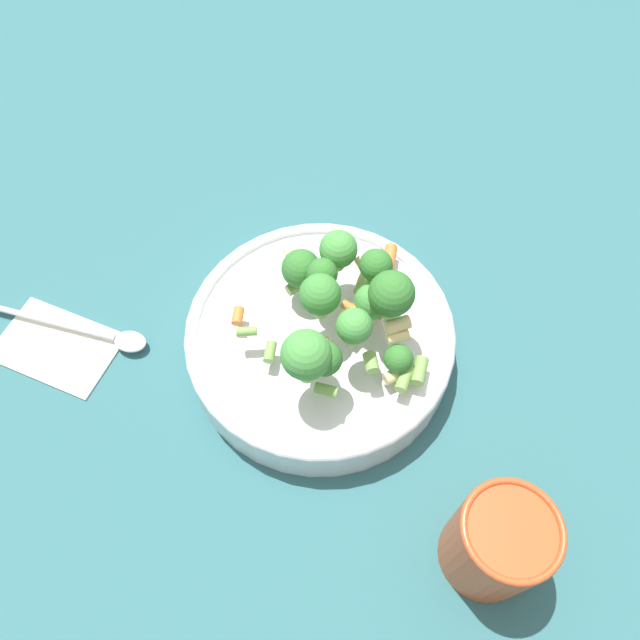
# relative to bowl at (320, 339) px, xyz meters

# --- Properties ---
(ground_plane) EXTENTS (3.00, 3.00, 0.00)m
(ground_plane) POSITION_rel_bowl_xyz_m (0.00, 0.00, -0.03)
(ground_plane) COLOR #2D6066
(bowl) EXTENTS (0.28, 0.28, 0.05)m
(bowl) POSITION_rel_bowl_xyz_m (0.00, 0.00, 0.00)
(bowl) COLOR silver
(bowl) RESTS_ON ground_plane
(pasta_salad) EXTENTS (0.20, 0.19, 0.09)m
(pasta_salad) POSITION_rel_bowl_xyz_m (0.02, -0.01, 0.08)
(pasta_salad) COLOR #8CB766
(pasta_salad) RESTS_ON bowl
(cup) EXTENTS (0.08, 0.08, 0.11)m
(cup) POSITION_rel_bowl_xyz_m (0.17, -0.20, 0.03)
(cup) COLOR #CC4C23
(cup) RESTS_ON ground_plane
(napkin) EXTENTS (0.15, 0.12, 0.01)m
(napkin) POSITION_rel_bowl_xyz_m (-0.29, -0.02, -0.03)
(napkin) COLOR white
(napkin) RESTS_ON ground_plane
(spoon) EXTENTS (0.18, 0.05, 0.01)m
(spoon) POSITION_rel_bowl_xyz_m (-0.25, -0.00, -0.02)
(spoon) COLOR silver
(spoon) RESTS_ON napkin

